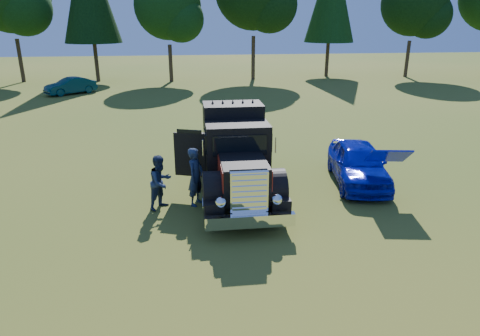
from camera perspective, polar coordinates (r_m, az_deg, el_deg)
name	(u,v)px	position (r m, az deg, el deg)	size (l,w,h in m)	color
ground	(274,206)	(14.05, 4.51, -5.09)	(120.00, 120.00, 0.00)	#3C591A
diamond_t_truck	(236,158)	(14.58, -0.58, 1.30)	(3.33, 7.16, 3.00)	black
hotrod_coupe	(358,163)	(16.32, 15.48, 0.64)	(2.47, 4.64, 1.89)	#07068F
spectator_near	(196,177)	(13.86, -5.93, -1.17)	(0.70, 0.46, 1.93)	#1B2740
spectator_far	(161,182)	(13.80, -10.53, -1.85)	(0.86, 0.67, 1.77)	#22264F
distant_teal_car	(71,86)	(37.34, -21.66, 10.14)	(1.37, 3.94, 1.30)	#092838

